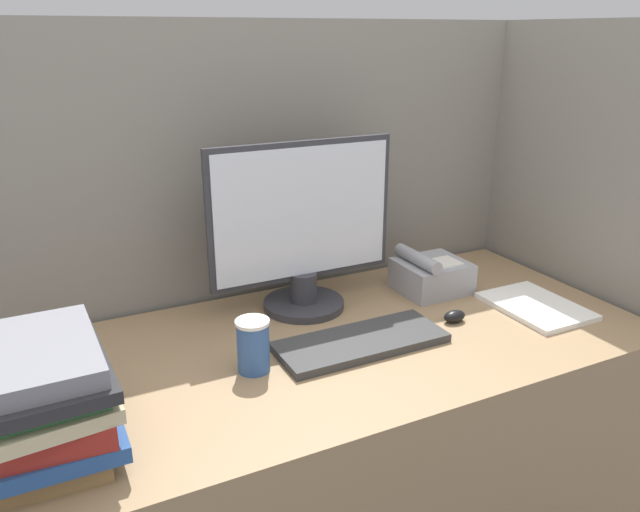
% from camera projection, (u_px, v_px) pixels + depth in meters
% --- Properties ---
extents(cubicle_panel_rear, '(2.06, 0.04, 1.50)m').
position_uv_depth(cubicle_panel_rear, '(253.00, 293.00, 1.82)').
color(cubicle_panel_rear, gray).
rests_on(cubicle_panel_rear, ground_plane).
extents(cubicle_panel_right, '(0.04, 0.78, 1.50)m').
position_uv_depth(cubicle_panel_right, '(568.00, 285.00, 1.87)').
color(cubicle_panel_right, gray).
rests_on(cubicle_panel_right, ground_plane).
extents(desk, '(1.66, 0.72, 0.77)m').
position_uv_depth(desk, '(314.00, 478.00, 1.61)').
color(desk, '#937551').
rests_on(desk, ground_plane).
extents(monitor, '(0.50, 0.22, 0.45)m').
position_uv_depth(monitor, '(303.00, 234.00, 1.61)').
color(monitor, '#333338').
rests_on(monitor, desk).
extents(keyboard, '(0.41, 0.16, 0.02)m').
position_uv_depth(keyboard, '(361.00, 342.00, 1.47)').
color(keyboard, '#333333').
rests_on(keyboard, desk).
extents(mouse, '(0.06, 0.04, 0.03)m').
position_uv_depth(mouse, '(454.00, 316.00, 1.59)').
color(mouse, black).
rests_on(mouse, desk).
extents(coffee_cup, '(0.07, 0.07, 0.12)m').
position_uv_depth(coffee_cup, '(253.00, 345.00, 1.35)').
color(coffee_cup, '#335999').
rests_on(coffee_cup, desk).
extents(book_stack, '(0.23, 0.32, 0.21)m').
position_uv_depth(book_stack, '(48.00, 400.00, 1.06)').
color(book_stack, olive).
rests_on(book_stack, desk).
extents(desk_telephone, '(0.19, 0.18, 0.12)m').
position_uv_depth(desk_telephone, '(431.00, 275.00, 1.77)').
color(desk_telephone, '#99999E').
rests_on(desk_telephone, desk).
extents(paper_pile, '(0.20, 0.27, 0.01)m').
position_uv_depth(paper_pile, '(536.00, 306.00, 1.67)').
color(paper_pile, white).
rests_on(paper_pile, desk).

